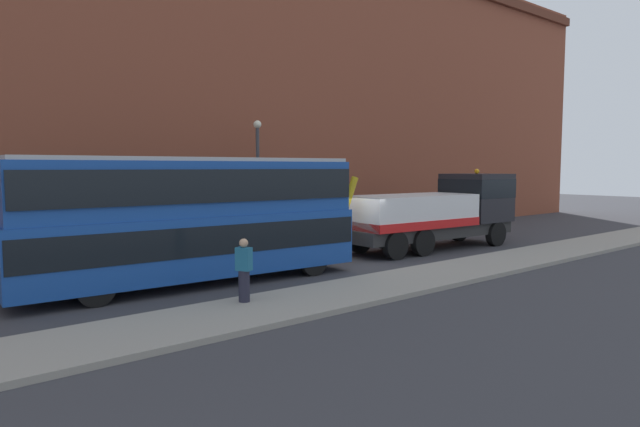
{
  "coord_description": "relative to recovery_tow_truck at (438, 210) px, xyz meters",
  "views": [
    {
      "loc": [
        -14.26,
        -15.84,
        3.76
      ],
      "look_at": [
        -1.18,
        0.05,
        2.0
      ],
      "focal_mm": 30.63,
      "sensor_mm": 36.0,
      "label": 1
    }
  ],
  "objects": [
    {
      "name": "street_lamp",
      "position": [
        -6.69,
        4.86,
        1.71
      ],
      "size": [
        0.36,
        0.36,
        5.83
      ],
      "color": "#38383D",
      "rests_on": "ground_plane"
    },
    {
      "name": "building_facade",
      "position": [
        -5.87,
        7.06,
        6.31
      ],
      "size": [
        60.0,
        1.5,
        16.0
      ],
      "color": "brown",
      "rests_on": "ground_plane"
    },
    {
      "name": "recovery_tow_truck",
      "position": [
        0.0,
        0.0,
        0.0
      ],
      "size": [
        10.21,
        3.14,
        3.67
      ],
      "rotation": [
        0.0,
        0.0,
        -0.06
      ],
      "color": "#2D2D2D",
      "rests_on": "ground_plane"
    },
    {
      "name": "pedestrian_onlooker",
      "position": [
        -12.55,
        -3.45,
        -0.77
      ],
      "size": [
        0.42,
        0.47,
        1.71
      ],
      "rotation": [
        0.0,
        0.0,
        0.48
      ],
      "color": "#232333",
      "rests_on": "near_kerb"
    },
    {
      "name": "ground_plane",
      "position": [
        -5.87,
        -0.02,
        -1.76
      ],
      "size": [
        120.0,
        120.0,
        0.0
      ],
      "primitive_type": "plane",
      "color": "#38383D"
    },
    {
      "name": "near_kerb",
      "position": [
        -5.87,
        -4.22,
        -1.68
      ],
      "size": [
        60.0,
        2.8,
        0.15
      ],
      "primitive_type": "cube",
      "color": "gray",
      "rests_on": "ground_plane"
    },
    {
      "name": "double_decker_bus",
      "position": [
        -12.26,
        0.03,
        0.47
      ],
      "size": [
        11.15,
        3.17,
        4.06
      ],
      "rotation": [
        0.0,
        0.0,
        -0.06
      ],
      "color": "#19479E",
      "rests_on": "ground_plane"
    }
  ]
}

